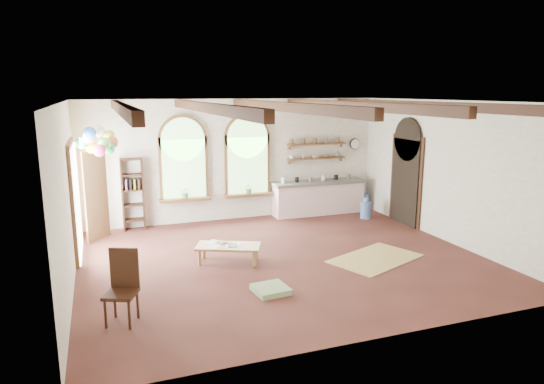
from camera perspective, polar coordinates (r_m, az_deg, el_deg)
name	(u,v)px	position (r m, az deg, el deg)	size (l,w,h in m)	color
floor	(283,259)	(10.08, 1.30, -7.90)	(8.00, 8.00, 0.00)	#572924
ceiling_beams	(284,107)	(9.49, 1.38, 10.00)	(6.20, 6.80, 0.18)	#321810
window_left	(184,162)	(12.56, -10.36, 3.53)	(1.30, 0.28, 2.20)	brown
window_right	(247,159)	(12.95, -2.91, 3.95)	(1.30, 0.28, 2.20)	brown
left_doorway	(75,201)	(10.89, -22.12, -0.99)	(0.10, 1.90, 2.50)	brown
right_doorway	(405,182)	(12.92, 15.41, 1.13)	(0.10, 1.30, 2.40)	black
kitchen_counter	(318,197)	(13.66, 5.47, -0.60)	(2.68, 0.62, 0.94)	beige
wall_shelf_lower	(316,158)	(13.63, 5.24, 3.97)	(1.70, 0.24, 0.04)	brown
wall_shelf_upper	(317,144)	(13.58, 5.27, 5.64)	(1.70, 0.24, 0.04)	brown
wall_clock	(355,144)	(14.22, 9.73, 5.59)	(0.32, 0.32, 0.04)	black
bookshelf	(133,194)	(12.44, -16.06, -0.24)	(0.53, 0.32, 1.80)	#321810
coffee_table	(228,247)	(9.83, -5.16, -6.49)	(1.40, 1.04, 0.36)	tan
side_chair	(122,302)	(7.71, -17.23, -12.28)	(0.58, 0.58, 1.11)	#321810
floor_mat	(375,258)	(10.31, 12.04, -7.65)	(1.87, 1.16, 0.02)	tan
floor_cushion	(271,289)	(8.50, -0.15, -11.39)	(0.57, 0.57, 0.10)	gray
water_jug_a	(363,201)	(14.37, 10.69, -1.02)	(0.31, 0.31, 0.59)	#5278B0
water_jug_b	(366,209)	(13.40, 10.97, -2.01)	(0.30, 0.30, 0.58)	#5278B0
balloon_cluster	(99,141)	(11.20, -19.73, 5.63)	(0.90, 0.95, 1.16)	silver
table_book	(218,243)	(9.94, -6.32, -5.99)	(0.17, 0.24, 0.02)	olive
tablet	(233,245)	(9.80, -4.66, -6.24)	(0.18, 0.26, 0.01)	black
potted_plant_left	(185,192)	(12.59, -10.15, -0.05)	(0.27, 0.23, 0.30)	#598C4C
potted_plant_right	(249,188)	(12.98, -2.74, 0.47)	(0.27, 0.23, 0.30)	#598C4C
shelf_cup_a	(292,157)	(13.32, 2.31, 4.12)	(0.12, 0.10, 0.10)	white
shelf_cup_b	(303,157)	(13.46, 3.69, 4.18)	(0.10, 0.10, 0.09)	beige
shelf_bowl_a	(315,157)	(13.60, 5.05, 4.15)	(0.22, 0.22, 0.05)	beige
shelf_bowl_b	(326,156)	(13.75, 6.38, 4.23)	(0.20, 0.20, 0.06)	#8C664C
shelf_vase	(337,153)	(13.90, 7.68, 4.54)	(0.18, 0.18, 0.19)	slate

